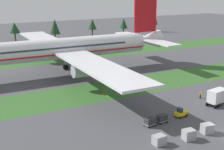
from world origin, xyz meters
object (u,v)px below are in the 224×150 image
Objects in this scene: uld_container_0 at (159,140)px; uld_container_1 at (207,129)px; airliner at (62,48)px; uld_container_2 at (189,135)px; catering_truck at (220,96)px; taxiway_marker_1 at (180,87)px; baggage_tug at (181,113)px; cargo_dolly_second at (150,121)px; ground_crew_marshaller at (200,95)px; taxiway_marker_0 at (103,95)px; taxiway_marker_3 at (136,89)px; cargo_dolly_lead at (162,118)px; taxiway_marker_2 at (213,79)px.

uld_container_0 is 10.06m from uld_container_1.
airliner reaches higher than uld_container_2.
uld_container_0 is at bearing 169.63° from uld_container_2.
taxiway_marker_1 is (0.10, 13.31, -1.73)m from catering_truck.
cargo_dolly_second is at bearing -90.00° from baggage_tug.
ground_crew_marshaller is 22.74m from taxiway_marker_0.
cargo_dolly_second is at bearing -116.10° from taxiway_marker_3.
cargo_dolly_lead is at bearing 18.73° from ground_crew_marshaller.
uld_container_1 is (-0.80, -7.95, 0.05)m from baggage_tug.
ground_crew_marshaller is 25.82m from uld_container_0.
taxiway_marker_2 is 23.70m from taxiway_marker_3.
baggage_tug is 12.22m from catering_truck.
uld_container_1 is 3.82× the size of taxiway_marker_0.
taxiway_marker_2 is at bearing -6.92° from taxiway_marker_3.
uld_container_1 is at bearing -3.89° from uld_container_0.
catering_truck is at bearing 20.46° from uld_container_0.
uld_container_2 is 3.42× the size of taxiway_marker_3.
cargo_dolly_lead is 20.12m from taxiway_marker_3.
baggage_tug is 1.35× the size of uld_container_0.
ground_crew_marshaller is 2.98× the size of taxiway_marker_3.
catering_truck is at bearing -151.78° from airliner.
catering_truck is at bearing 91.08° from cargo_dolly_second.
uld_container_1 is at bearing -63.56° from catering_truck.
catering_truck is 3.62× the size of uld_container_2.
ground_crew_marshaller is at bearing -178.77° from catering_truck.
cargo_dolly_second is (0.98, -43.15, -6.68)m from airliner.
catering_truck is 14.71× the size of taxiway_marker_2.
uld_container_1 is (-12.90, -9.24, -1.09)m from catering_truck.
ground_crew_marshaller reaches higher than cargo_dolly_lead.
taxiway_marker_1 is at bearing -100.05° from ground_crew_marshaller.
ground_crew_marshaller is 0.87× the size of uld_container_0.
airliner is 51.59m from uld_container_1.
catering_truck is at bearing 91.26° from cargo_dolly_lead.
ground_crew_marshaller is at bearing -52.15° from taxiway_marker_3.
cargo_dolly_second reaches higher than taxiway_marker_2.
airliner reaches higher than uld_container_1.
uld_container_2 reaches higher than taxiway_marker_0.
uld_container_0 reaches higher than taxiway_marker_2.
taxiway_marker_1 is at bearing -174.74° from taxiway_marker_2.
uld_container_1 is (10.04, -0.68, 0.05)m from uld_container_0.
uld_container_0 is 5.56m from uld_container_2.
uld_container_1 is (8.08, -50.50, -6.74)m from airliner.
uld_container_2 is at bearing -176.01° from uld_container_1.
airliner is 36.64× the size of cargo_dolly_second.
airliner is at bearing -172.52° from baggage_tug.
taxiway_marker_1 is (17.21, 14.98, -0.69)m from cargo_dolly_lead.
taxiway_marker_0 is (-19.85, 17.44, -1.69)m from catering_truck.
airliner is 43.62m from cargo_dolly_lead.
taxiway_marker_2 is (32.95, 16.38, -0.67)m from cargo_dolly_second.
uld_container_2 is 4.42× the size of taxiway_marker_1.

